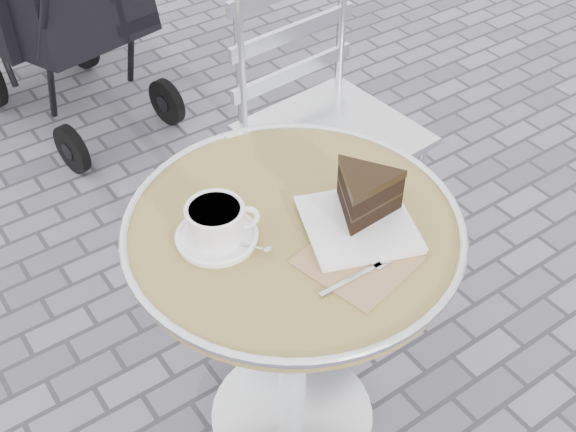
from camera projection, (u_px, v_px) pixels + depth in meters
ground at (292, 418)px, 1.99m from camera, size 80.00×80.00×0.00m
cafe_table at (293, 278)px, 1.61m from camera, size 0.72×0.72×0.74m
cappuccino_set at (217, 225)px, 1.44m from camera, size 0.17×0.18×0.08m
cake_plate_set at (363, 201)px, 1.47m from camera, size 0.34×0.33×0.12m
bistro_chair at (311, 90)px, 2.10m from camera, size 0.47×0.47×0.98m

